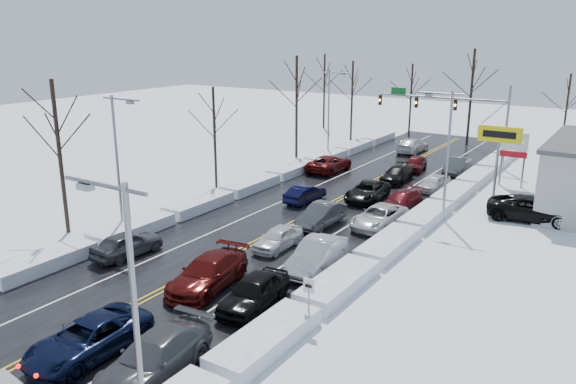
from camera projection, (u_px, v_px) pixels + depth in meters
The scene contains 40 objects.
ground at pixel (263, 239), 35.98m from camera, with size 160.00×160.00×0.00m, color silver.
road_surface at pixel (280, 230), 37.59m from camera, with size 14.00×84.00×0.01m, color black.
snow_bank_left at pixel (195, 211), 41.56m from camera, with size 1.94×72.00×0.79m, color white.
snow_bank_right at pixel (385, 253), 33.63m from camera, with size 1.94×72.00×0.79m, color white.
traffic_signal_mast at pixel (455, 109), 55.30m from camera, with size 13.28×0.39×8.00m.
tires_plus_sign at pixel (499, 140), 42.06m from camera, with size 3.20×0.34×6.00m.
used_vehicles_sign at pixel (514, 148), 47.37m from camera, with size 2.20×0.22×4.65m.
speed_limit_sign at pixel (309, 293), 24.79m from camera, with size 0.55×0.09×2.35m.
streetlight_se at pixel (130, 309), 15.65m from camera, with size 3.20×0.25×9.00m.
streetlight_ne at pixel (445, 145), 38.28m from camera, with size 3.20×0.25×9.00m.
streetlight_sw at pixel (119, 154), 35.62m from camera, with size 3.20×0.25×9.00m.
streetlight_nw at pixel (330, 107), 58.24m from camera, with size 3.20×0.25×9.00m.
tree_left_b at pixel (57, 128), 35.21m from camera, with size 4.00×4.00×10.00m.
tree_left_c at pixel (214, 118), 46.29m from camera, with size 3.40×3.40×8.50m.
tree_left_d at pixel (297, 87), 57.59m from camera, with size 4.20×4.20×10.50m.
tree_left_e at pixel (352, 85), 67.27m from camera, with size 3.80×3.80×9.50m.
tree_far_a at pixel (324, 77), 75.77m from camera, with size 4.00×4.00×10.00m.
tree_far_b at pixel (412, 86), 70.51m from camera, with size 3.60×3.60×9.00m.
tree_far_c at pixel (472, 78), 64.34m from camera, with size 4.40×4.40×11.00m.
tree_far_d at pixel (568, 98), 60.82m from camera, with size 3.40×3.40×8.50m.
queued_car_2 at pixel (90, 355), 23.03m from camera, with size 2.51×5.44×1.51m, color black.
queued_car_3 at pixel (208, 288), 29.08m from camera, with size 2.29×5.64×1.64m, color #480A09.
queued_car_4 at pixel (278, 248), 34.39m from camera, with size 1.59×3.95×1.35m, color silver.
queued_car_5 at pixel (321, 226), 38.41m from camera, with size 1.61×4.63×1.53m, color #3C3F41.
queued_car_6 at pixel (367, 200), 44.26m from camera, with size 2.42×5.24×1.46m, color black.
queued_car_7 at pixel (396, 182), 49.64m from camera, with size 1.91×4.69×1.36m, color black.
queued_car_8 at pixel (415, 171), 53.69m from camera, with size 1.65×4.10×1.40m, color #45090B.
queued_car_11 at pixel (156, 375), 21.65m from camera, with size 2.24×5.52×1.60m, color #414346.
queued_car_12 at pixel (254, 307), 27.01m from camera, with size 1.89×4.71×1.60m, color black.
queued_car_13 at pixel (317, 269), 31.30m from camera, with size 1.79×5.14×1.69m, color #AAACB2.
queued_car_14 at pixel (379, 227), 38.21m from camera, with size 2.37×5.14×1.43m, color silver.
queued_car_15 at pixel (401, 209), 41.94m from camera, with size 1.89×4.65×1.35m, color #4F0A10.
queued_car_16 at pixel (433, 191), 46.90m from camera, with size 1.57×3.91×1.33m, color silver.
queued_car_17 at pixel (457, 174), 52.56m from camera, with size 1.59×4.55×1.50m, color #424547.
oncoming_car_0 at pixel (305, 202), 43.79m from camera, with size 1.43×4.11×1.35m, color black.
oncoming_car_1 at pixel (329, 171), 53.41m from camera, with size 2.57×5.58×1.55m, color #520B0B.
oncoming_car_2 at pixel (412, 152), 61.96m from camera, with size 2.17×5.35×1.55m, color silver.
oncoming_car_3 at pixel (128, 256), 33.24m from camera, with size 1.79×4.45×1.51m, color #3E4043.
parked_car_0 at pixel (532, 220), 39.45m from camera, with size 2.82×6.12×1.70m, color black.
parked_car_2 at pixel (567, 193), 46.28m from camera, with size 1.58×3.92×1.34m, color black.
Camera 1 is at (19.69, -27.50, 12.75)m, focal length 35.00 mm.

